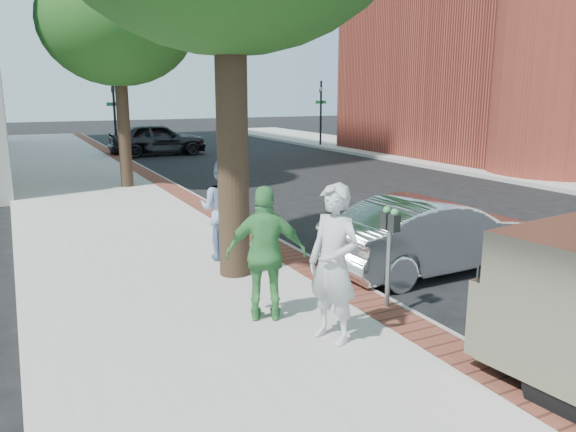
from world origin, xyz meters
TOP-DOWN VIEW (x-y plane):
  - ground at (0.00, 0.00)m, footprint 120.00×120.00m
  - sidewalk at (-1.50, 8.00)m, footprint 5.00×60.00m
  - brick_strip at (0.70, 8.00)m, footprint 0.60×60.00m
  - curb at (1.05, 8.00)m, footprint 0.10×60.00m
  - sidewalk_far at (14.50, 8.00)m, footprint 5.00×60.00m
  - church at (20.98, 13.13)m, footprint 19.00×16.00m
  - signal_near at (0.90, 22.00)m, footprint 0.70×0.15m
  - signal_far at (12.50, 22.00)m, footprint 0.70×0.15m
  - tree_far at (-0.50, 12.00)m, footprint 4.80×4.80m
  - parking_meter at (0.81, -0.52)m, footprint 0.12×0.32m
  - person_gray at (-0.45, -1.10)m, footprint 0.70×0.84m
  - person_officer at (-0.46, 2.83)m, footprint 1.14×1.13m
  - person_green at (-0.92, -0.12)m, footprint 1.17×0.86m
  - sedan_silver at (2.84, 0.88)m, footprint 4.19×1.59m
  - bg_car at (2.98, 22.11)m, footprint 4.92×2.11m

SIDE VIEW (x-z plane):
  - ground at x=0.00m, z-range 0.00..0.00m
  - sidewalk at x=-1.50m, z-range 0.00..0.15m
  - curb at x=1.05m, z-range 0.00..0.15m
  - sidewalk_far at x=14.50m, z-range 0.00..0.15m
  - brick_strip at x=0.70m, z-range 0.15..0.16m
  - sedan_silver at x=2.84m, z-range 0.00..1.37m
  - bg_car at x=2.98m, z-range 0.00..1.66m
  - person_green at x=-0.92m, z-range 0.15..2.00m
  - person_officer at x=-0.46m, z-range 0.15..2.01m
  - person_gray at x=-0.45m, z-range 0.15..2.14m
  - parking_meter at x=0.81m, z-range 0.47..1.94m
  - signal_near at x=0.90m, z-range 0.35..4.15m
  - signal_far at x=12.50m, z-range 0.35..4.15m
  - tree_far at x=-0.50m, z-range 1.73..8.87m
  - church at x=20.98m, z-range -2.94..17.46m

